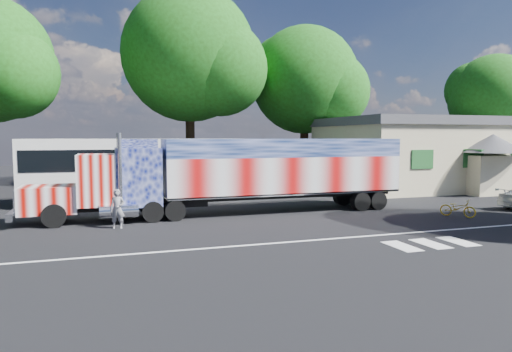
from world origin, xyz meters
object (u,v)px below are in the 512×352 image
object	(u,v)px
tree_ne_a	(307,81)
woman	(117,209)
tree_n_mid	(192,56)
semi_truck	(241,173)
bicycle	(458,208)
coach_bus	(138,169)
tree_far_ne	(495,99)

from	to	relation	value
tree_ne_a	woman	bearing A→B (deg)	-134.12
tree_n_mid	semi_truck	bearing A→B (deg)	-90.47
bicycle	tree_ne_a	distance (m)	20.26
coach_bus	tree_n_mid	xyz separation A→B (m)	(4.65, 7.96, 8.13)
woman	bicycle	distance (m)	15.62
tree_ne_a	semi_truck	bearing A→B (deg)	-124.84
coach_bus	tree_n_mid	distance (m)	12.29
tree_far_ne	bicycle	bearing A→B (deg)	-138.65
tree_n_mid	tree_far_ne	bearing A→B (deg)	-2.40
woman	bicycle	bearing A→B (deg)	2.50
tree_n_mid	woman	bearing A→B (deg)	-110.72
bicycle	woman	bearing A→B (deg)	138.44
semi_truck	coach_bus	size ratio (longest dim) A/B	1.47
woman	tree_n_mid	distance (m)	19.36
tree_n_mid	tree_ne_a	world-z (taller)	tree_n_mid
tree_n_mid	tree_ne_a	size ratio (longest dim) A/B	1.16
bicycle	semi_truck	bearing A→B (deg)	122.78
coach_bus	tree_n_mid	bearing A→B (deg)	59.70
woman	tree_far_ne	bearing A→B (deg)	33.36
woman	tree_ne_a	world-z (taller)	tree_ne_a
bicycle	tree_far_ne	bearing A→B (deg)	7.60
woman	tree_far_ne	distance (m)	38.18
woman	coach_bus	bearing A→B (deg)	90.54
coach_bus	bicycle	size ratio (longest dim) A/B	7.82
woman	tree_ne_a	bearing A→B (deg)	56.19
semi_truck	woman	distance (m)	6.37
coach_bus	tree_ne_a	bearing A→B (deg)	30.19
bicycle	tree_n_mid	world-z (taller)	tree_n_mid
coach_bus	tree_far_ne	world-z (taller)	tree_far_ne
semi_truck	tree_ne_a	bearing A→B (deg)	55.16
coach_bus	tree_ne_a	size ratio (longest dim) A/B	0.96
coach_bus	semi_truck	bearing A→B (deg)	-52.57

